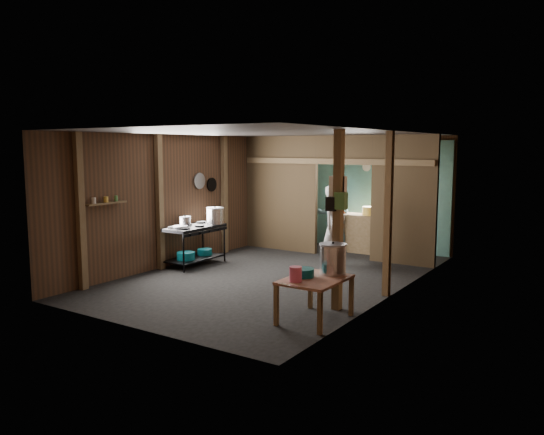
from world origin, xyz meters
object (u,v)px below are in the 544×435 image
Objects in this scene: cook at (334,226)px; stock_pot at (333,259)px; gas_range at (194,246)px; prep_table at (315,299)px; yellow_tub at (370,211)px; stove_pot_large at (215,216)px; pink_bucket at (296,274)px.

stock_pot is at bearing -147.75° from cook.
cook is (2.41, 1.41, 0.41)m from gas_range.
stock_pot is (0.08, 0.36, 0.50)m from prep_table.
prep_table is 3.45m from cook.
gas_range is 2.82m from cook.
yellow_tub is 1.73m from cook.
gas_range is at bearing -127.72° from yellow_tub.
stove_pot_large is 0.79× the size of stock_pot.
cook is (-1.38, 2.79, 0.01)m from stock_pot.
stock_pot is 2.25× the size of pink_bucket.
pink_bucket is 0.59× the size of yellow_tub.
stock_pot is at bearing -73.18° from yellow_tub.
cook reaches higher than pink_bucket.
pink_bucket is at bearing -155.34° from cook.
gas_range is 3.00× the size of stock_pot.
stove_pot_large is 4.25m from pink_bucket.
gas_range is at bearing 154.80° from prep_table.
stove_pot_large is (-3.54, 2.22, 0.66)m from prep_table.
stove_pot_large is 1.78× the size of pink_bucket.
stove_pot_large is 3.49m from yellow_tub.
stove_pot_large reaches higher than prep_table.
stock_pot is 3.12m from cook.
gas_range is 0.75m from stove_pot_large.
cook is at bearing 116.34° from stock_pot.
stock_pot is 0.70m from pink_bucket.
stove_pot_large is at bearing 70.35° from gas_range.
gas_range is 4.00m from yellow_tub.
stock_pot is (3.79, -1.38, 0.40)m from gas_range.
stock_pot is at bearing 77.19° from prep_table.
cook reaches higher than stove_pot_large.
gas_range is 6.73× the size of pink_bucket.
stove_pot_large is 2.43m from cook.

